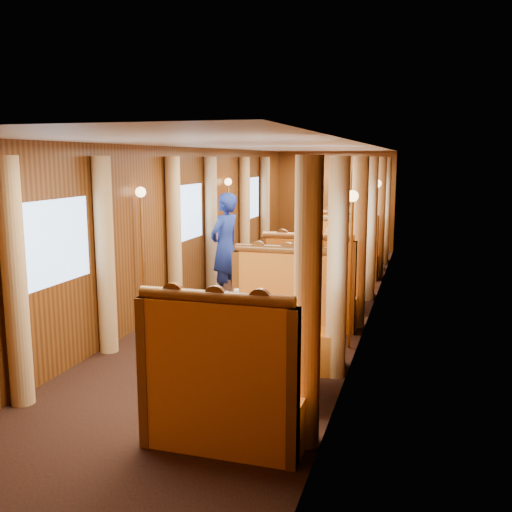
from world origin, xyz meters
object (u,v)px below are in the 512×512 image
at_px(banquette_far_fwd, 344,256).
at_px(passenger, 330,254).
at_px(banquette_near_fwd, 223,397).
at_px(rose_vase_far, 351,225).
at_px(banquette_mid_aft, 332,270).
at_px(teapot_back, 251,316).
at_px(banquette_near_aft, 284,327).
at_px(banquette_far_aft, 357,242).
at_px(teapot_right, 258,320).
at_px(teapot_left, 239,317).
at_px(table_far, 351,251).
at_px(fruit_plate, 290,328).
at_px(steward, 225,247).
at_px(banquette_mid_fwd, 309,297).
at_px(table_near, 259,361).
at_px(table_mid, 322,285).
at_px(tea_tray, 249,323).
at_px(rose_vase_mid, 320,250).

distance_m(banquette_far_fwd, passenger, 1.75).
xyz_separation_m(banquette_near_fwd, rose_vase_far, (-0.00, 7.98, 0.50)).
distance_m(banquette_near_fwd, banquette_mid_aft, 5.53).
bearing_deg(passenger, teapot_back, -91.11).
xyz_separation_m(banquette_near_aft, banquette_far_fwd, (0.00, 4.97, 0.00)).
bearing_deg(banquette_far_fwd, banquette_far_aft, 90.00).
xyz_separation_m(teapot_right, teapot_back, (-0.10, 0.11, 0.00)).
bearing_deg(teapot_left, banquette_near_fwd, -97.28).
relative_size(table_far, fruit_plate, 4.43).
xyz_separation_m(rose_vase_far, steward, (-1.64, -3.34, -0.04)).
bearing_deg(teapot_left, teapot_right, -22.41).
relative_size(banquette_mid_fwd, teapot_right, 8.86).
relative_size(table_near, banquette_near_fwd, 0.78).
distance_m(banquette_near_fwd, table_mid, 4.51).
distance_m(banquette_near_fwd, fruit_plate, 1.02).
distance_m(table_near, teapot_right, 0.44).
xyz_separation_m(steward, passenger, (1.64, 0.63, -0.14)).
distance_m(banquette_far_aft, steward, 4.70).
relative_size(tea_tray, steward, 0.19).
height_order(table_near, banquette_far_aft, banquette_far_aft).
bearing_deg(table_near, teapot_back, 163.48).
xyz_separation_m(table_mid, banquette_far_aft, (0.00, 4.51, 0.05)).
bearing_deg(table_mid, banquette_mid_fwd, -90.00).
bearing_deg(steward, banquette_far_fwd, 162.53).
height_order(banquette_near_aft, teapot_right, banquette_near_aft).
xyz_separation_m(table_near, banquette_near_aft, (0.00, 1.01, 0.05)).
xyz_separation_m(banquette_far_fwd, rose_vase_mid, (-0.03, -2.49, 0.50)).
height_order(banquette_near_aft, teapot_back, banquette_near_aft).
bearing_deg(steward, teapot_back, 40.80).
xyz_separation_m(banquette_near_aft, banquette_mid_aft, (0.00, 3.50, 0.00)).
xyz_separation_m(banquette_far_fwd, teapot_left, (-0.18, -6.05, 0.40)).
distance_m(table_mid, table_far, 3.50).
xyz_separation_m(tea_tray, teapot_back, (0.01, 0.04, 0.06)).
xyz_separation_m(banquette_mid_aft, steward, (-1.64, -0.88, 0.46)).
relative_size(table_near, banquette_mid_aft, 0.78).
xyz_separation_m(teapot_left, teapot_right, (0.20, -0.02, -0.01)).
bearing_deg(banquette_mid_fwd, table_mid, 90.00).
xyz_separation_m(banquette_far_aft, steward, (-1.64, -4.38, 0.46)).
distance_m(table_near, table_mid, 3.50).
xyz_separation_m(banquette_far_fwd, steward, (-1.64, -2.36, 0.46)).
bearing_deg(steward, teapot_left, 39.02).
relative_size(table_far, passenger, 1.38).
distance_m(banquette_mid_fwd, rose_vase_mid, 1.13).
relative_size(teapot_left, steward, 0.10).
xyz_separation_m(table_mid, teapot_right, (0.02, -3.58, 0.44)).
bearing_deg(banquette_far_aft, rose_vase_far, -90.04).
height_order(banquette_far_aft, teapot_back, banquette_far_aft).
xyz_separation_m(banquette_far_aft, passenger, (-0.00, -3.75, 0.32)).
bearing_deg(banquette_near_aft, steward, 122.11).
xyz_separation_m(table_mid, banquette_mid_fwd, (0.00, -1.01, 0.05)).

